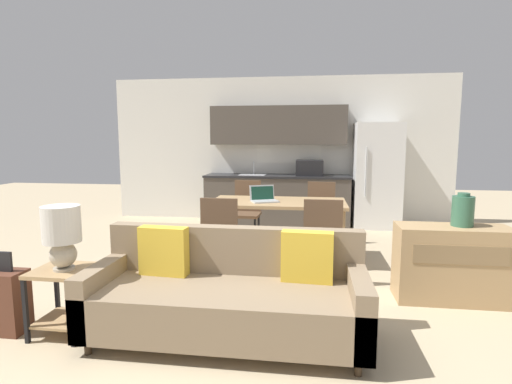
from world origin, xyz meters
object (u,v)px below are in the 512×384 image
at_px(couch, 228,295).
at_px(suitcase, 1,301).
at_px(refrigerator, 377,176).
at_px(dining_chair_near_right, 322,237).
at_px(dining_table, 278,206).
at_px(dining_chair_near_left, 222,235).
at_px(side_table, 63,290).
at_px(credenza, 452,264).
at_px(vase, 463,211).
at_px(laptop, 264,198).
at_px(dining_chair_far_right, 320,212).
at_px(table_lamp, 62,233).
at_px(dining_chair_far_left, 246,209).

xyz_separation_m(couch, suitcase, (-1.82, -0.18, -0.08)).
relative_size(refrigerator, dining_chair_near_right, 1.97).
relative_size(dining_table, dining_chair_near_left, 1.82).
relative_size(refrigerator, dining_table, 1.08).
relative_size(dining_table, side_table, 3.18).
distance_m(refrigerator, credenza, 3.35).
xyz_separation_m(vase, laptop, (-2.01, 0.99, -0.06)).
relative_size(couch, credenza, 2.04).
bearing_deg(dining_chair_near_right, side_table, 35.31).
height_order(credenza, dining_chair_near_left, dining_chair_near_left).
height_order(dining_chair_far_right, dining_chair_near_left, same).
bearing_deg(table_lamp, laptop, 58.74).
bearing_deg(dining_chair_near_left, table_lamp, 57.10).
distance_m(credenza, dining_chair_far_right, 2.20).
bearing_deg(dining_chair_far_left, suitcase, -114.40).
xyz_separation_m(refrigerator, dining_table, (-1.55, -2.21, -0.21)).
distance_m(refrigerator, dining_chair_near_right, 3.18).
relative_size(side_table, dining_chair_near_left, 0.57).
distance_m(refrigerator, laptop, 2.86).
relative_size(table_lamp, dining_chair_near_left, 0.54).
xyz_separation_m(refrigerator, credenza, (0.21, -3.30, -0.55)).
bearing_deg(dining_table, dining_chair_near_right, -54.88).
bearing_deg(dining_chair_far_left, dining_chair_far_right, -2.16).
bearing_deg(laptop, dining_chair_far_right, 24.53).
bearing_deg(dining_chair_far_left, side_table, -106.45).
distance_m(refrigerator, couch, 4.67).
bearing_deg(couch, dining_chair_far_left, 96.50).
height_order(vase, dining_chair_near_right, vase).
bearing_deg(refrigerator, dining_chair_near_left, -124.65).
xyz_separation_m(credenza, dining_chair_near_left, (-2.31, 0.26, 0.15)).
bearing_deg(table_lamp, dining_chair_far_right, 55.52).
bearing_deg(table_lamp, couch, 6.67).
relative_size(refrigerator, laptop, 4.64).
bearing_deg(dining_chair_far_left, refrigerator, 35.13).
height_order(refrigerator, dining_chair_near_right, refrigerator).
distance_m(dining_chair_far_right, dining_chair_near_right, 1.52).
xyz_separation_m(laptop, suitcase, (-1.86, -2.19, -0.56)).
relative_size(side_table, dining_chair_far_left, 0.57).
relative_size(side_table, suitcase, 0.80).
distance_m(dining_chair_far_right, dining_chair_near_left, 1.92).
bearing_deg(dining_chair_near_left, dining_chair_far_right, -123.70).
bearing_deg(dining_chair_near_left, credenza, 174.76).
bearing_deg(dining_chair_far_right, laptop, -126.16).
height_order(dining_chair_near_left, suitcase, dining_chair_near_left).
bearing_deg(credenza, dining_chair_near_right, 165.66).
relative_size(dining_table, table_lamp, 3.36).
xyz_separation_m(refrigerator, suitcase, (-3.59, -4.46, -0.66)).
distance_m(side_table, dining_chair_near_right, 2.52).
height_order(table_lamp, suitcase, table_lamp).
relative_size(dining_chair_near_left, laptop, 2.36).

